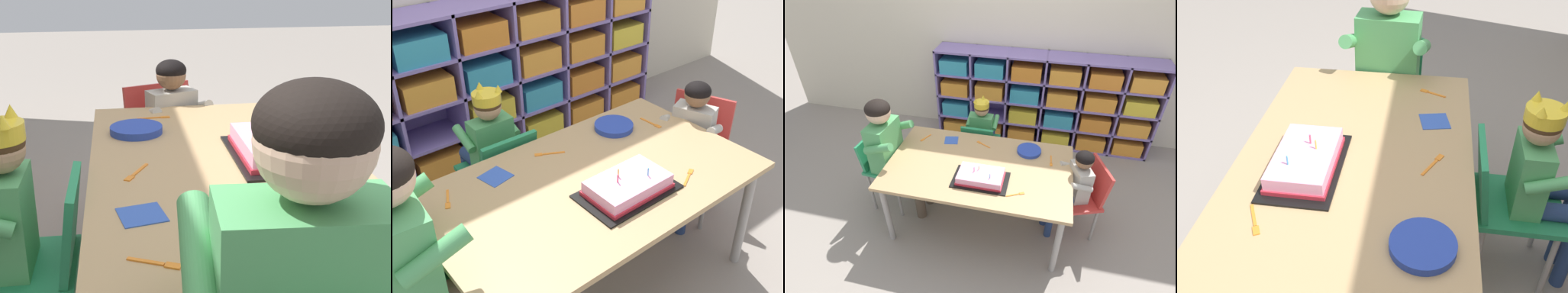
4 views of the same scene
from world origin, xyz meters
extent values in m
cube|color=tan|center=(0.00, 0.00, 0.59)|extent=(1.42, 0.85, 0.03)
cylinder|color=#9E9993|center=(0.65, -0.36, 0.29)|extent=(0.05, 0.05, 0.58)
cylinder|color=#9E9993|center=(0.65, 0.36, 0.29)|extent=(0.05, 0.05, 0.58)
cube|color=#238451|center=(-0.13, 0.63, 0.37)|extent=(0.32, 0.34, 0.03)
cube|color=#238451|center=(-0.13, 0.47, 0.51)|extent=(0.30, 0.06, 0.26)
cylinder|color=gray|center=(0.00, 0.49, 0.18)|extent=(0.02, 0.02, 0.35)
cube|color=#4C9E5B|center=(-0.13, 0.64, 0.52)|extent=(0.21, 0.11, 0.29)
sphere|color=tan|center=(-0.13, 0.64, 0.74)|extent=(0.13, 0.13, 0.13)
cone|color=yellow|center=(-0.07, 0.61, 0.83)|extent=(0.04, 0.04, 0.04)
cone|color=yellow|center=(-0.18, 0.62, 0.83)|extent=(0.04, 0.04, 0.04)
cylinder|color=#4C9E5B|center=(0.00, 0.68, 0.59)|extent=(0.05, 0.17, 0.10)
sphere|color=#DBB293|center=(-0.80, 0.03, 0.96)|extent=(0.19, 0.19, 0.19)
ellipsoid|color=black|center=(-0.80, 0.03, 0.99)|extent=(0.19, 0.19, 0.14)
cylinder|color=#4C9E5B|center=(-0.75, -0.14, 0.74)|extent=(0.25, 0.08, 0.14)
cylinder|color=#4C9E5B|center=(-0.73, 0.20, 0.74)|extent=(0.25, 0.08, 0.14)
cube|color=red|center=(0.77, 0.09, 0.36)|extent=(0.42, 0.44, 0.03)
cube|color=red|center=(0.91, 0.14, 0.52)|extent=(0.17, 0.33, 0.29)
cylinder|color=gray|center=(0.60, 0.19, 0.17)|extent=(0.02, 0.02, 0.35)
cylinder|color=gray|center=(0.70, -0.10, 0.17)|extent=(0.02, 0.02, 0.35)
cylinder|color=gray|center=(0.84, 0.27, 0.17)|extent=(0.02, 0.02, 0.35)
cylinder|color=gray|center=(0.94, -0.01, 0.17)|extent=(0.02, 0.02, 0.35)
cube|color=#B2ADA3|center=(0.77, 0.09, 0.52)|extent=(0.18, 0.24, 0.29)
sphere|color=brown|center=(0.77, 0.09, 0.73)|extent=(0.13, 0.13, 0.13)
ellipsoid|color=black|center=(0.77, 0.09, 0.75)|extent=(0.14, 0.14, 0.10)
cylinder|color=navy|center=(0.65, 0.11, 0.40)|extent=(0.22, 0.14, 0.07)
cylinder|color=navy|center=(0.69, -0.01, 0.40)|extent=(0.22, 0.14, 0.07)
cylinder|color=navy|center=(0.55, 0.08, 0.18)|extent=(0.06, 0.06, 0.37)
cylinder|color=navy|center=(0.59, -0.04, 0.18)|extent=(0.06, 0.06, 0.37)
cylinder|color=#B2ADA3|center=(0.69, 0.19, 0.58)|extent=(0.18, 0.10, 0.10)
cylinder|color=#B2ADA3|center=(0.77, -0.04, 0.58)|extent=(0.18, 0.10, 0.10)
cube|color=black|center=(0.05, -0.16, 0.61)|extent=(0.41, 0.25, 0.01)
cube|color=#EF9EC6|center=(0.05, -0.16, 0.65)|extent=(0.32, 0.20, 0.06)
cube|color=red|center=(0.05, -0.16, 0.62)|extent=(0.34, 0.21, 0.02)
cylinder|color=#4CB2E5|center=(0.13, -0.20, 0.69)|extent=(0.01, 0.01, 0.04)
cylinder|color=#EFCC4C|center=(0.03, -0.12, 0.69)|extent=(0.01, 0.01, 0.04)
cylinder|color=#E54C66|center=(0.00, -0.15, 0.69)|extent=(0.01, 0.01, 0.04)
cylinder|color=#233DA3|center=(0.36, 0.26, 0.62)|extent=(0.19, 0.19, 0.03)
cube|color=#3356B7|center=(-0.31, 0.28, 0.61)|extent=(0.13, 0.13, 0.00)
cube|color=orange|center=(0.54, 0.20, 0.61)|extent=(0.02, 0.10, 0.00)
cube|color=orange|center=(0.54, 0.14, 0.61)|extent=(0.02, 0.04, 0.00)
cube|color=orange|center=(-0.53, 0.28, 0.61)|extent=(0.04, 0.08, 0.00)
cube|color=orange|center=(-0.55, 0.23, 0.61)|extent=(0.03, 0.04, 0.00)
cube|color=orange|center=(-0.01, 0.27, 0.61)|extent=(0.09, 0.06, 0.00)
cube|color=orange|center=(-0.07, 0.30, 0.61)|extent=(0.04, 0.03, 0.00)
cube|color=orange|center=(0.30, -0.26, 0.61)|extent=(0.09, 0.05, 0.00)
cube|color=orange|center=(0.36, -0.23, 0.61)|extent=(0.04, 0.03, 0.00)
camera|label=1|loc=(-1.51, 0.32, 1.22)|focal=48.58mm
camera|label=2|loc=(-1.07, -1.26, 1.80)|focal=44.16mm
camera|label=3|loc=(0.44, -1.85, 2.18)|focal=29.31mm
camera|label=4|loc=(1.19, 0.24, 1.58)|focal=40.17mm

